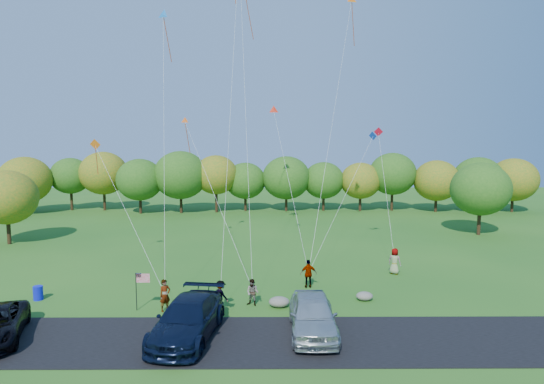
{
  "coord_description": "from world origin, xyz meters",
  "views": [
    {
      "loc": [
        2.42,
        -26.87,
        9.92
      ],
      "look_at": [
        2.64,
        6.0,
        6.24
      ],
      "focal_mm": 32.0,
      "sensor_mm": 36.0,
      "label": 1
    }
  ],
  "objects": [
    {
      "name": "flyer_c",
      "position": [
        -0.4,
        0.42,
        0.85
      ],
      "size": [
        1.25,
        1.17,
        1.7
      ],
      "primitive_type": "imported",
      "rotation": [
        0.0,
        0.0,
        2.48
      ],
      "color": "#4C4C59",
      "rests_on": "ground"
    },
    {
      "name": "minivan_silver",
      "position": [
        4.63,
        -3.29,
        1.04
      ],
      "size": [
        2.38,
        5.77,
        1.96
      ],
      "primitive_type": "imported",
      "rotation": [
        0.0,
        0.0,
        -0.01
      ],
      "color": "#B5BDC1",
      "rests_on": "asphalt_lane"
    },
    {
      "name": "trash_barrel",
      "position": [
        -11.79,
        2.12,
        0.43
      ],
      "size": [
        0.58,
        0.58,
        0.86
      ],
      "primitive_type": "cylinder",
      "color": "#0E18D2",
      "rests_on": "ground"
    },
    {
      "name": "ground",
      "position": [
        0.0,
        0.0,
        0.0
      ],
      "size": [
        140.0,
        140.0,
        0.0
      ],
      "primitive_type": "plane",
      "color": "#245E1B",
      "rests_on": "ground"
    },
    {
      "name": "flyer_a",
      "position": [
        -3.55,
        0.13,
        0.93
      ],
      "size": [
        0.81,
        0.78,
        1.86
      ],
      "primitive_type": "imported",
      "rotation": [
        0.0,
        0.0,
        0.71
      ],
      "color": "#4C4C59",
      "rests_on": "ground"
    },
    {
      "name": "boulder_near",
      "position": [
        3.02,
        0.75,
        0.31
      ],
      "size": [
        1.23,
        0.96,
        0.62
      ],
      "primitive_type": "ellipsoid",
      "color": "#9C9488",
      "rests_on": "ground"
    },
    {
      "name": "kites_aloft",
      "position": [
        1.07,
        12.93,
        19.72
      ],
      "size": [
        22.92,
        7.86,
        17.49
      ],
      "color": "#C31568",
      "rests_on": "ground"
    },
    {
      "name": "boulder_far",
      "position": [
        8.29,
        1.88,
        0.27
      ],
      "size": [
        1.03,
        0.86,
        0.54
      ],
      "primitive_type": "ellipsoid",
      "color": "gray",
      "rests_on": "ground"
    },
    {
      "name": "flyer_b",
      "position": [
        1.45,
        1.01,
        0.8
      ],
      "size": [
        0.96,
        0.87,
        1.6
      ],
      "primitive_type": "imported",
      "rotation": [
        0.0,
        0.0,
        -0.42
      ],
      "color": "#4C4C59",
      "rests_on": "ground"
    },
    {
      "name": "flyer_e",
      "position": [
        11.62,
        7.69,
        0.95
      ],
      "size": [
        1.11,
        1.02,
        1.9
      ],
      "primitive_type": "imported",
      "rotation": [
        0.0,
        0.0,
        2.55
      ],
      "color": "#4C4C59",
      "rests_on": "ground"
    },
    {
      "name": "flyer_d",
      "position": [
        5.06,
        4.47,
        0.94
      ],
      "size": [
        1.14,
        0.56,
        1.89
      ],
      "primitive_type": "imported",
      "rotation": [
        0.0,
        0.0,
        3.23
      ],
      "color": "#4C4C59",
      "rests_on": "ground"
    },
    {
      "name": "treeline",
      "position": [
        -0.74,
        36.65,
        4.68
      ],
      "size": [
        76.2,
        27.95,
        8.09
      ],
      "color": "#372514",
      "rests_on": "ground"
    },
    {
      "name": "asphalt_lane",
      "position": [
        0.0,
        -4.0,
        0.03
      ],
      "size": [
        44.0,
        6.0,
        0.06
      ],
      "primitive_type": "cube",
      "color": "black",
      "rests_on": "ground"
    },
    {
      "name": "flag_assembly",
      "position": [
        -5.0,
        0.26,
        1.64
      ],
      "size": [
        0.82,
        0.53,
        2.22
      ],
      "color": "black",
      "rests_on": "ground"
    },
    {
      "name": "minivan_navy",
      "position": [
        -1.6,
        -3.78,
        1.01
      ],
      "size": [
        3.53,
        6.87,
        1.91
      ],
      "primitive_type": "imported",
      "rotation": [
        0.0,
        0.0,
        -0.14
      ],
      "color": "black",
      "rests_on": "asphalt_lane"
    }
  ]
}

